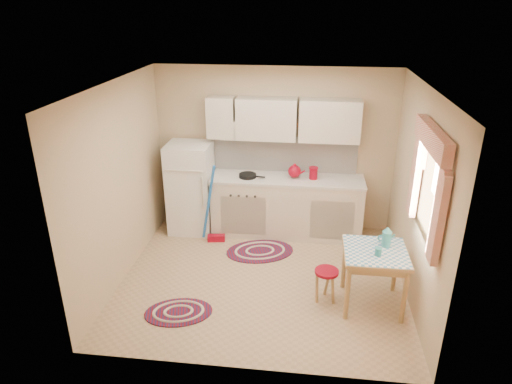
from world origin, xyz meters
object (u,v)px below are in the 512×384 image
Objects in this scene: base_cabinets at (287,207)px; stool at (326,285)px; fridge at (191,188)px; table at (373,278)px.

stool is (0.57, -1.68, -0.23)m from base_cabinets.
stool is (2.05, -1.63, -0.49)m from fridge.
fridge is at bearing -178.06° from base_cabinets.
fridge is at bearing 147.67° from table.
table is 0.56m from stool.
fridge is 3.33× the size of stool.
fridge reaches higher than table.
base_cabinets is 2.02m from table.
fridge is 3.08m from table.
base_cabinets is 3.12× the size of table.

